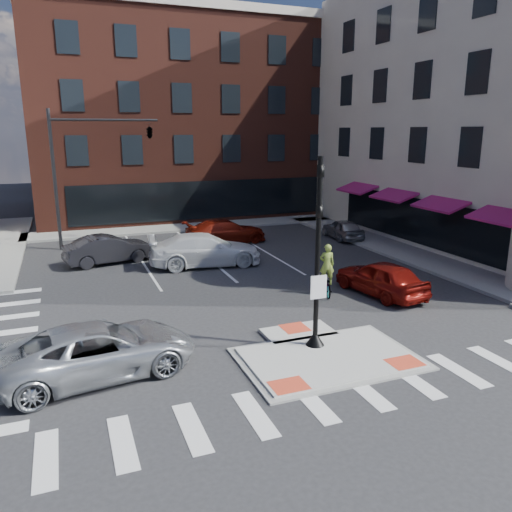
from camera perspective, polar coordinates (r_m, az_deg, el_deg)
name	(u,v)px	position (r m, az deg, el deg)	size (l,w,h in m)	color
ground	(321,353)	(16.17, 7.40, -10.94)	(120.00, 120.00, 0.00)	#28282B
refuge_island	(325,355)	(15.95, 7.86, -11.14)	(5.40, 4.65, 0.13)	gray
sidewalk_e	(404,252)	(29.79, 16.55, 0.49)	(3.00, 24.00, 0.15)	gray
sidewalk_n	(213,225)	(36.86, -4.89, 3.59)	(26.00, 3.00, 0.15)	gray
building_n	(179,119)	(45.92, -8.77, 15.25)	(24.40, 18.40, 15.50)	#58251B
building_far_left	(86,146)	(64.88, -18.86, 11.85)	(10.00, 12.00, 10.00)	slate
building_far_right	(187,136)	(68.72, -7.86, 13.39)	(12.00, 12.00, 12.00)	brown
signal_pole	(317,278)	(15.66, 6.99, -2.54)	(0.60, 0.60, 5.98)	black
mast_arm_signal	(125,141)	(31.01, -14.77, 12.59)	(6.10, 2.24, 8.00)	black
silver_suv	(99,350)	(15.11, -17.50, -10.21)	(2.53, 5.49, 1.53)	#B9BDC1
red_sedan	(381,278)	(21.84, 14.08, -2.43)	(1.76, 4.38, 1.49)	maroon
white_pickup	(205,250)	(25.88, -5.83, 0.72)	(2.34, 5.75, 1.67)	white
bg_car_dark	(109,249)	(27.35, -16.46, 0.75)	(1.58, 4.54, 1.50)	#29282E
bg_car_silver	(343,229)	(32.66, 9.89, 3.06)	(1.52, 3.78, 1.29)	#A1A4A8
bg_car_red	(226,232)	(30.89, -3.49, 2.80)	(2.07, 5.10, 1.48)	maroon
cyclist	(326,278)	(21.43, 8.06, -2.46)	(1.14, 1.85, 2.20)	#3F3F44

